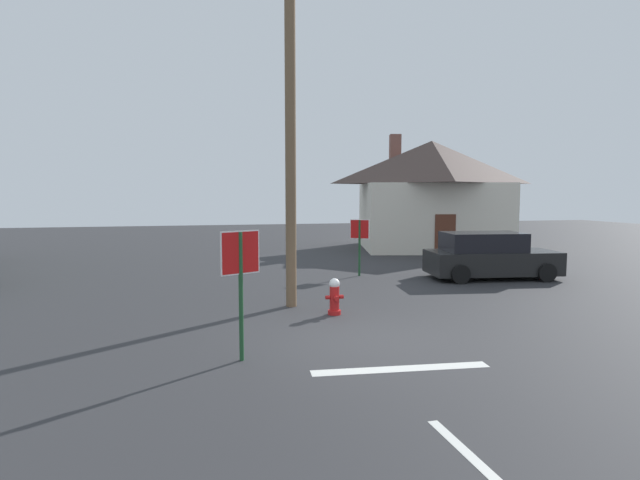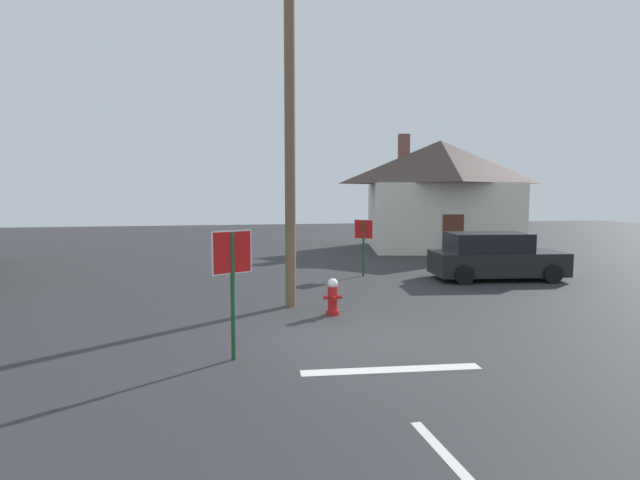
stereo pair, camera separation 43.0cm
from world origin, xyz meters
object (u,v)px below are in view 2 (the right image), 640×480
object	(u,v)px
utility_pole	(290,121)
parked_car	(494,257)
fire_hydrant	(333,297)
house	(440,193)
stop_sign_far	(364,236)
stop_sign_near	(232,268)

from	to	relation	value
utility_pole	parked_car	bearing A→B (deg)	19.99
fire_hydrant	house	size ratio (longest dim) A/B	0.10
stop_sign_far	parked_car	bearing A→B (deg)	-20.51
stop_sign_far	utility_pole	bearing A→B (deg)	-127.23
utility_pole	house	bearing A→B (deg)	51.14
fire_hydrant	parked_car	size ratio (longest dim) A/B	0.19
stop_sign_near	utility_pole	world-z (taller)	utility_pole
utility_pole	parked_car	xyz separation A→B (m)	(7.60, 2.76, -4.06)
stop_sign_near	stop_sign_far	xyz separation A→B (m)	(4.98, 8.50, -0.22)
stop_sign_far	parked_car	world-z (taller)	stop_sign_far
parked_car	fire_hydrant	bearing A→B (deg)	-149.68
house	stop_sign_near	bearing A→B (deg)	-125.16
house	parked_car	world-z (taller)	house
fire_hydrant	parked_car	world-z (taller)	parked_car
stop_sign_far	parked_car	size ratio (longest dim) A/B	0.44
stop_sign_near	parked_car	bearing A→B (deg)	36.71
utility_pole	house	size ratio (longest dim) A/B	1.03
stop_sign_near	utility_pole	xyz separation A→B (m)	(1.66, 4.14, 3.17)
parked_car	utility_pole	bearing A→B (deg)	-160.01
fire_hydrant	house	world-z (taller)	house
stop_sign_near	house	distance (m)	20.26
utility_pole	house	xyz separation A→B (m)	(9.98, 12.39, -1.81)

